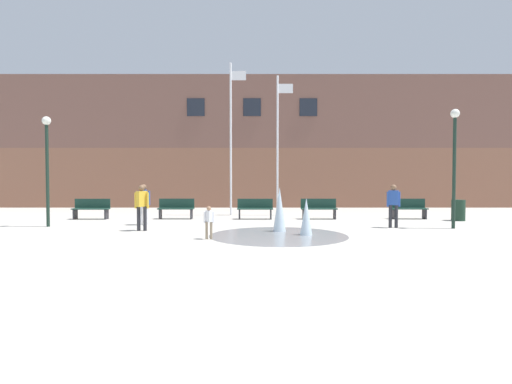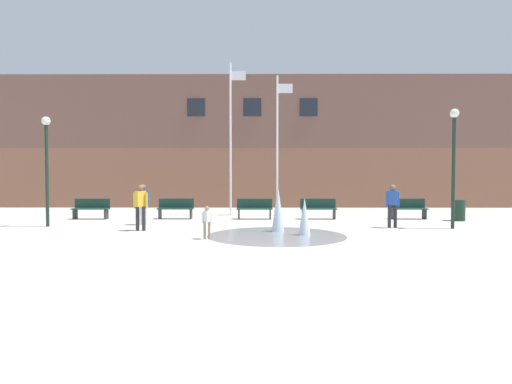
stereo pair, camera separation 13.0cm
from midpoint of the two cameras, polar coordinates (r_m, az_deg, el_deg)
The scene contains 17 objects.
ground_plane at distance 8.31m, azimuth -2.33°, elevation -10.63°, with size 100.00×100.00×0.00m, color #B2ADA3.
library_building at distance 28.06m, azimuth -0.79°, elevation 6.70°, with size 36.00×6.05×8.32m.
splash_fountain at distance 13.23m, azimuth 3.97°, elevation -3.64°, with size 4.40×4.40×1.52m.
park_bench_left_of_flagpoles at distance 19.38m, azimuth -22.79°, elevation -2.18°, with size 1.60×0.44×0.91m.
park_bench_under_left_flagpole at distance 18.37m, azimuth -11.68°, elevation -2.29°, with size 1.60×0.44×0.91m.
park_bench_center at distance 17.92m, azimuth -0.48°, elevation -2.35°, with size 1.60×0.44×0.91m.
park_bench_under_right_flagpole at distance 18.15m, azimuth 8.61°, elevation -2.32°, with size 1.60×0.44×0.91m.
park_bench_near_trashcan at distance 19.22m, azimuth 20.61°, elevation -2.18°, with size 1.60×0.44×0.91m.
adult_in_red at distance 14.39m, azimuth -16.42°, elevation -1.65°, with size 0.50×0.39×1.59m.
child_in_fountain at distance 12.01m, azimuth -7.21°, elevation -3.97°, with size 0.31×0.24×0.99m.
adult_watching at distance 15.50m, azimuth 18.67°, elevation -1.42°, with size 0.50×0.33×1.59m.
teen_by_trashcan at distance 16.18m, azimuth -16.12°, elevation -1.26°, with size 0.50×0.36×1.59m.
flagpole_left at distance 19.86m, azimuth -3.87°, elevation 8.20°, with size 0.80×0.10×7.49m.
flagpole_right at distance 19.81m, azimuth 2.85°, elevation 7.28°, with size 0.80×0.10×6.86m.
lamp_post_left_lane at distance 16.98m, azimuth -28.03°, elevation 4.64°, with size 0.32×0.32×4.14m.
lamp_post_right_lane at distance 16.12m, azimuth 26.13°, elevation 5.18°, with size 0.32×0.32×4.32m.
trash_can at distance 19.28m, azimuth 26.61°, elevation -2.34°, with size 0.56×0.56×0.90m, color #193323.
Camera 1 is at (0.25, -8.11, 1.80)m, focal length 28.00 mm.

